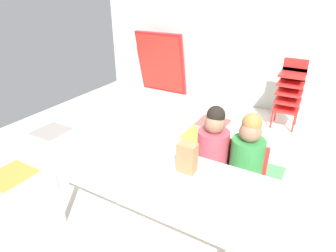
{
  "coord_description": "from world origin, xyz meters",
  "views": [
    {
      "loc": [
        0.82,
        -2.19,
        1.76
      ],
      "look_at": [
        -0.11,
        -0.55,
        0.83
      ],
      "focal_mm": 30.4,
      "sensor_mm": 36.0,
      "label": 1
    }
  ],
  "objects": [
    {
      "name": "seated_child_near_camera",
      "position": [
        0.14,
        -0.22,
        0.55
      ],
      "size": [
        0.32,
        0.32,
        0.92
      ],
      "color": "red",
      "rests_on": "ground_plane"
    },
    {
      "name": "seated_child_middle_seat",
      "position": [
        0.42,
        -0.22,
        0.55
      ],
      "size": [
        0.32,
        0.31,
        0.92
      ],
      "color": "red",
      "rests_on": "ground_plane"
    },
    {
      "name": "ground_plane",
      "position": [
        -0.0,
        0.0,
        -0.01
      ],
      "size": [
        5.86,
        4.56,
        0.02
      ],
      "color": "silver"
    },
    {
      "name": "paper_bag_brown",
      "position": [
        0.11,
        -0.67,
        0.69
      ],
      "size": [
        0.13,
        0.09,
        0.22
      ],
      "primitive_type": "cube",
      "color": "#9E754C",
      "rests_on": "craft_table"
    },
    {
      "name": "kid_chair_red_stack",
      "position": [
        0.44,
        1.76,
        0.52
      ],
      "size": [
        0.32,
        0.3,
        0.92
      ],
      "color": "red",
      "rests_on": "ground_plane"
    },
    {
      "name": "paper_plate_center_table",
      "position": [
        -0.59,
        -0.64,
        0.59
      ],
      "size": [
        0.18,
        0.18,
        0.01
      ],
      "primitive_type": "cylinder",
      "color": "white",
      "rests_on": "craft_table"
    },
    {
      "name": "craft_table",
      "position": [
        -0.07,
        -0.8,
        0.53
      ],
      "size": [
        1.63,
        0.69,
        0.58
      ],
      "color": "white",
      "rests_on": "ground_plane"
    },
    {
      "name": "folded_activity_table",
      "position": [
        -1.76,
        2.08,
        0.54
      ],
      "size": [
        0.9,
        0.29,
        1.09
      ],
      "color": "red",
      "rests_on": "ground_plane"
    },
    {
      "name": "paper_plate_near_edge",
      "position": [
        -0.16,
        -0.88,
        0.59
      ],
      "size": [
        0.18,
        0.18,
        0.01
      ],
      "primitive_type": "cylinder",
      "color": "white",
      "rests_on": "craft_table"
    },
    {
      "name": "back_wall",
      "position": [
        0.0,
        2.28,
        1.4
      ],
      "size": [
        5.86,
        0.1,
        2.79
      ],
      "primitive_type": "cube",
      "color": "#B2C1B7",
      "rests_on": "ground_plane"
    },
    {
      "name": "donut_powdered_on_plate",
      "position": [
        -0.16,
        -0.88,
        0.61
      ],
      "size": [
        0.12,
        0.12,
        0.03
      ],
      "primitive_type": "torus",
      "color": "white",
      "rests_on": "craft_table"
    }
  ]
}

